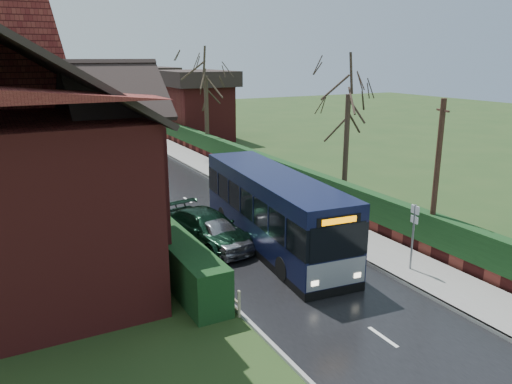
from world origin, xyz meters
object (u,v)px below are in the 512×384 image
brick_house (10,153)px  car_green (208,228)px  bus_stop_sign (414,228)px  bus (273,211)px  telegraph_pole (436,180)px  car_silver (216,233)px

brick_house → car_green: bearing=-12.4°
car_green → bus_stop_sign: (5.60, -6.21, 1.02)m
bus → telegraph_pole: 6.61m
car_silver → brick_house: bearing=154.7°
bus_stop_sign → telegraph_pole: (1.80, 0.78, 1.46)m
brick_house → car_silver: 8.41m
brick_house → bus: (9.53, -3.00, -2.82)m
bus_stop_sign → car_silver: bearing=139.4°
telegraph_pole → bus: bearing=158.8°
car_silver → bus: bearing=-28.1°
car_silver → telegraph_pole: bearing=-42.0°
car_green → telegraph_pole: bearing=-47.0°
bus → car_silver: bus is taller
brick_house → car_silver: size_ratio=3.65×
car_green → bus_stop_sign: 8.42m
car_silver → telegraph_pole: size_ratio=0.63×
bus → bus_stop_sign: bearing=-50.7°
bus → telegraph_pole: (5.00, -4.00, 1.65)m
car_green → bus: bearing=-41.5°
brick_house → bus: brick_house is taller
brick_house → bus_stop_sign: size_ratio=5.52×
car_silver → bus_stop_sign: 7.92m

